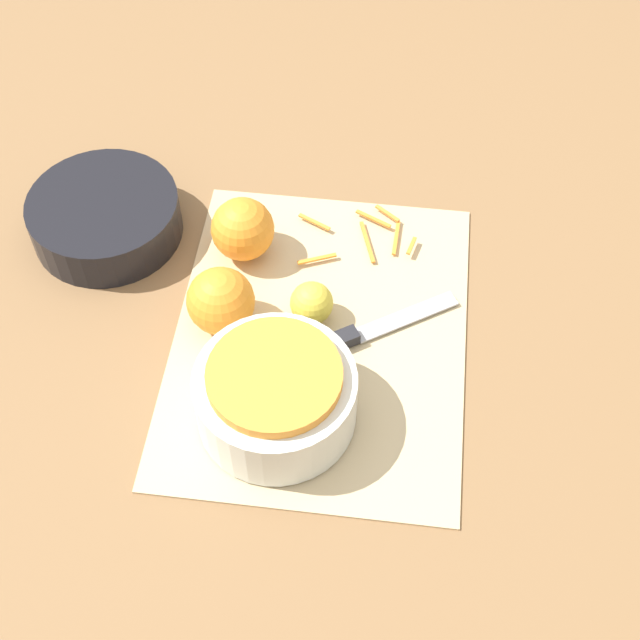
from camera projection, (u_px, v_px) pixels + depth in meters
ground_plane at (320, 337)px, 1.09m from camera, size 4.00×4.00×0.00m
cutting_board at (320, 336)px, 1.09m from camera, size 0.46×0.36×0.01m
bowl_speckled at (276, 395)px, 0.99m from camera, size 0.18×0.18×0.09m
bowl_dark at (105, 217)px, 1.17m from camera, size 0.20×0.20×0.06m
knife at (344, 339)px, 1.08m from camera, size 0.14×0.20×0.02m
orange_left at (243, 229)px, 1.14m from camera, size 0.08×0.08×0.08m
orange_right at (221, 301)px, 1.07m from camera, size 0.08×0.08×0.08m
lemon at (312, 303)px, 1.08m from camera, size 0.05×0.05×0.05m
peel_pile at (364, 234)px, 1.18m from camera, size 0.12×0.16×0.01m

